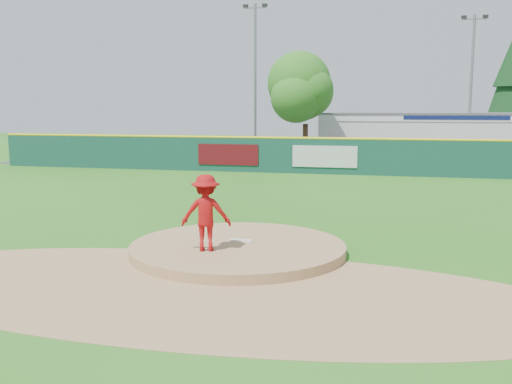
% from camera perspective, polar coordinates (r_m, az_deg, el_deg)
% --- Properties ---
extents(ground, '(120.00, 120.00, 0.00)m').
position_cam_1_polar(ground, '(14.69, -1.81, -6.14)').
color(ground, '#286B19').
rests_on(ground, ground).
extents(pitchers_mound, '(5.50, 5.50, 0.50)m').
position_cam_1_polar(pitchers_mound, '(14.69, -1.81, -6.14)').
color(pitchers_mound, '#9E774C').
rests_on(pitchers_mound, ground).
extents(pitching_rubber, '(0.60, 0.15, 0.04)m').
position_cam_1_polar(pitching_rubber, '(14.91, -1.52, -4.86)').
color(pitching_rubber, white).
rests_on(pitching_rubber, pitchers_mound).
extents(infield_dirt_arc, '(15.40, 15.40, 0.01)m').
position_cam_1_polar(infield_dirt_arc, '(11.94, -5.63, -9.63)').
color(infield_dirt_arc, '#9E774C').
rests_on(infield_dirt_arc, ground).
extents(parking_lot, '(44.00, 16.00, 0.02)m').
position_cam_1_polar(parking_lot, '(41.05, 8.10, 3.21)').
color(parking_lot, '#38383A').
rests_on(parking_lot, ground).
extents(pitcher, '(1.33, 0.94, 1.86)m').
position_cam_1_polar(pitcher, '(13.83, -5.03, -2.08)').
color(pitcher, '#A30E0F').
rests_on(pitcher, pitchers_mound).
extents(van, '(4.63, 2.70, 1.21)m').
position_cam_1_polar(van, '(35.72, 5.38, 3.48)').
color(van, silver).
rests_on(van, parking_lot).
extents(pool_building_grp, '(15.20, 8.20, 3.31)m').
position_cam_1_polar(pool_building_grp, '(45.81, 16.26, 5.57)').
color(pool_building_grp, silver).
rests_on(pool_building_grp, ground).
extents(fence_banners, '(9.19, 0.04, 1.20)m').
position_cam_1_polar(fence_banners, '(32.39, 1.94, 3.67)').
color(fence_banners, '#590C12').
rests_on(fence_banners, ground).
extents(playground_slide, '(0.98, 2.77, 1.53)m').
position_cam_1_polar(playground_slide, '(41.57, -10.12, 4.29)').
color(playground_slide, blue).
rests_on(playground_slide, ground).
extents(outfield_fence, '(40.00, 0.14, 2.07)m').
position_cam_1_polar(outfield_fence, '(32.04, 6.64, 3.72)').
color(outfield_fence, '#134035').
rests_on(outfield_fence, ground).
extents(deciduous_tree, '(5.60, 5.60, 7.36)m').
position_cam_1_polar(deciduous_tree, '(39.15, 5.01, 9.67)').
color(deciduous_tree, '#382314').
rests_on(deciduous_tree, ground).
extents(light_pole_left, '(1.75, 0.25, 11.00)m').
position_cam_1_polar(light_pole_left, '(41.93, -0.09, 11.67)').
color(light_pole_left, gray).
rests_on(light_pole_left, ground).
extents(light_pole_right, '(1.75, 0.25, 10.00)m').
position_cam_1_polar(light_pole_right, '(43.08, 20.72, 10.37)').
color(light_pole_right, gray).
rests_on(light_pole_right, ground).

